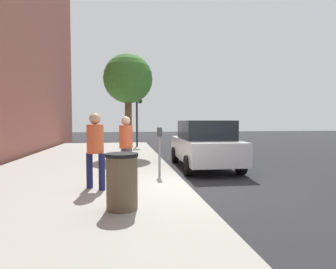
{
  "coord_description": "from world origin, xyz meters",
  "views": [
    {
      "loc": [
        -6.57,
        1.54,
        1.72
      ],
      "look_at": [
        1.36,
        0.28,
        1.34
      ],
      "focal_mm": 28.53,
      "sensor_mm": 36.0,
      "label": 1
    }
  ],
  "objects": [
    {
      "name": "street_tree",
      "position": [
        6.1,
        1.41,
        3.69
      ],
      "size": [
        2.28,
        2.28,
        4.73
      ],
      "color": "brown",
      "rests_on": "sidewalk_slab"
    },
    {
      "name": "pedestrian_bystander",
      "position": [
        -0.17,
        2.24,
        1.2
      ],
      "size": [
        0.39,
        0.46,
        1.78
      ],
      "rotation": [
        0.0,
        0.0,
        -0.66
      ],
      "color": "#191E4C",
      "rests_on": "sidewalk_slab"
    },
    {
      "name": "parking_meter",
      "position": [
        1.31,
        0.54,
        1.17
      ],
      "size": [
        0.36,
        0.12,
        1.41
      ],
      "color": "gray",
      "rests_on": "sidewalk_slab"
    },
    {
      "name": "parked_sedan_near",
      "position": [
        3.02,
        -1.35,
        0.89
      ],
      "size": [
        4.46,
        2.09,
        1.77
      ],
      "color": "silver",
      "rests_on": "ground_plane"
    },
    {
      "name": "trash_bin",
      "position": [
        -1.74,
        1.61,
        0.66
      ],
      "size": [
        0.59,
        0.59,
        1.01
      ],
      "color": "brown",
      "rests_on": "sidewalk_slab"
    },
    {
      "name": "pedestrian_at_meter",
      "position": [
        1.14,
        1.53,
        1.17
      ],
      "size": [
        0.5,
        0.38,
        1.73
      ],
      "rotation": [
        0.0,
        0.0,
        -1.19
      ],
      "color": "#47474C",
      "rests_on": "sidewalk_slab"
    },
    {
      "name": "sidewalk_slab",
      "position": [
        0.0,
        3.0,
        0.07
      ],
      "size": [
        28.0,
        6.0,
        0.15
      ],
      "primitive_type": "cube",
      "color": "gray",
      "rests_on": "ground_plane"
    },
    {
      "name": "ground_plane",
      "position": [
        0.0,
        0.0,
        0.0
      ],
      "size": [
        80.0,
        80.0,
        0.0
      ],
      "primitive_type": "plane",
      "color": "#232326",
      "rests_on": "ground"
    },
    {
      "name": "traffic_signal",
      "position": [
        10.62,
        0.72,
        2.58
      ],
      "size": [
        0.24,
        0.44,
        3.6
      ],
      "color": "black",
      "rests_on": "sidewalk_slab"
    }
  ]
}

